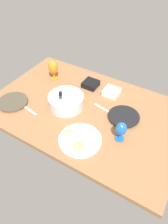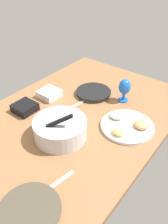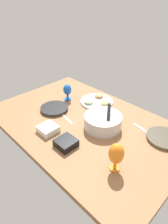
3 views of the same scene
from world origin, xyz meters
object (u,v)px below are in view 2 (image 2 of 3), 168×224
mixing_bowl (60,128)px  fruit_platter (127,125)px  dinner_plate_left (93,92)px  hurricane_glass_blue (125,88)px  square_bowl_black (25,107)px  square_bowl_white (49,93)px  dinner_plate_right (30,210)px

mixing_bowl → fruit_platter: 39.23cm
dinner_plate_left → hurricane_glass_blue: size_ratio=1.54×
mixing_bowl → square_bowl_black: 34.82cm
dinner_plate_left → square_bowl_white: size_ratio=1.86×
dinner_plate_left → mixing_bowl: mixing_bowl is taller
square_bowl_black → square_bowl_white: 21.67cm
dinner_plate_left → square_bowl_black: square_bowl_black is taller
dinner_plate_right → square_bowl_black: square_bowl_black is taller
mixing_bowl → square_bowl_white: 42.68cm
dinner_plate_right → square_bowl_black: (-45.10, -55.49, 1.64)cm
dinner_plate_left → hurricane_glass_blue: hurricane_glass_blue is taller
square_bowl_white → hurricane_glass_blue: bearing=122.6°
mixing_bowl → square_bowl_black: mixing_bowl is taller
fruit_platter → hurricane_glass_blue: bearing=-145.6°
hurricane_glass_blue → mixing_bowl: bearing=-9.9°
square_bowl_black → dinner_plate_left: bearing=152.3°
hurricane_glass_blue → dinner_plate_right: bearing=7.1°
dinner_plate_left → fruit_platter: 41.09cm
mixing_bowl → fruit_platter: size_ratio=0.94×
dinner_plate_right → dinner_plate_left: bearing=-159.7°
dinner_plate_left → dinner_plate_right: bearing=20.3°
fruit_platter → square_bowl_white: size_ratio=2.33×
mixing_bowl → hurricane_glass_blue: size_ratio=1.82×
mixing_bowl → dinner_plate_right: bearing=27.0°
hurricane_glass_blue → dinner_plate_left: bearing=-74.2°
dinner_plate_left → square_bowl_black: bearing=-27.7°
fruit_platter → square_bowl_black: (25.76, -59.92, 1.23)cm
dinner_plate_left → dinner_plate_right: (88.52, 32.68, -0.19)cm
square_bowl_white → square_bowl_black: bearing=-1.0°
dinner_plate_right → fruit_platter: fruit_platter is taller
dinner_plate_right → square_bowl_white: square_bowl_white is taller
fruit_platter → dinner_plate_right: bearing=-3.6°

